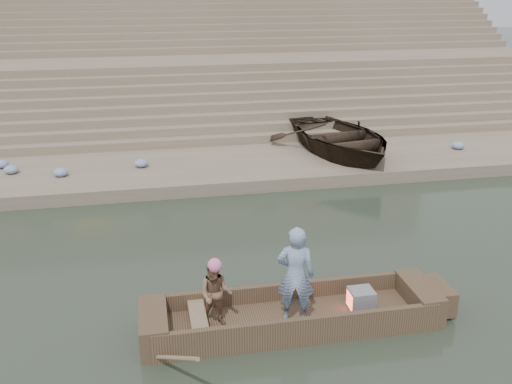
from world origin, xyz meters
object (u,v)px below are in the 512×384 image
object	(u,v)px
main_rowboat	(292,321)
television	(360,299)
standing_man	(295,275)
rowing_man	(216,294)
beached_rowboat	(340,137)

from	to	relation	value
main_rowboat	television	bearing A→B (deg)	-0.00
main_rowboat	standing_man	distance (m)	1.06
standing_man	television	xyz separation A→B (m)	(1.33, 0.14, -0.74)
main_rowboat	rowing_man	size ratio (longest dim) A/B	3.95
television	main_rowboat	bearing A→B (deg)	180.00
rowing_man	beached_rowboat	distance (m)	10.85
main_rowboat	standing_man	xyz separation A→B (m)	(0.01, -0.14, 1.05)
rowing_man	beached_rowboat	bearing A→B (deg)	74.48
standing_man	beached_rowboat	xyz separation A→B (m)	(4.11, 9.47, -0.20)
television	beached_rowboat	size ratio (longest dim) A/B	0.09
main_rowboat	television	size ratio (longest dim) A/B	10.87
main_rowboat	beached_rowboat	bearing A→B (deg)	66.19
rowing_man	television	distance (m)	2.79
main_rowboat	beached_rowboat	distance (m)	10.24
rowing_man	beached_rowboat	xyz separation A→B (m)	(5.54, 9.33, 0.11)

